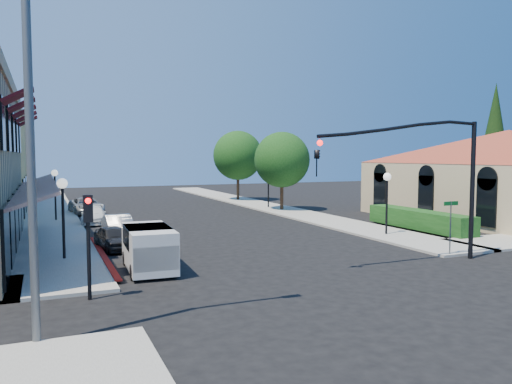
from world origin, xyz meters
name	(u,v)px	position (x,y,z in m)	size (l,w,h in m)	color
ground	(333,285)	(0.00, 0.00, 0.00)	(120.00, 120.00, 0.00)	black
sidewalk_left	(51,213)	(-8.75, 27.00, 0.06)	(3.50, 50.00, 0.12)	gray
sidewalk_right	(257,204)	(8.75, 27.00, 0.06)	(3.50, 50.00, 0.12)	gray
curb_red_strip	(103,258)	(-6.90, 8.00, 0.00)	(0.25, 10.00, 0.06)	maroon
mission_building	(507,166)	(21.99, 11.50, 3.75)	(30.12, 30.12, 6.40)	tan
hedge	(419,230)	(11.70, 9.00, 0.00)	(1.40, 8.00, 1.10)	#124012
conifer_far	(495,135)	(28.00, 18.00, 6.36)	(3.20, 3.20, 11.00)	#311D13
street_tree_a	(282,160)	(8.80, 22.00, 4.19)	(4.56, 4.56, 6.48)	#311D13
street_tree_b	(238,155)	(8.80, 32.00, 4.54)	(4.94, 4.94, 7.02)	#311D13
signal_mast_arm	(435,166)	(5.86, 1.50, 4.09)	(8.01, 0.39, 6.00)	black
secondary_signal	(88,227)	(-8.00, 1.41, 2.32)	(0.28, 0.42, 3.32)	black
cobra_streetlight	(46,124)	(-9.15, -2.00, 5.27)	(3.60, 0.25, 9.31)	#595B5E
street_name_sign	(451,219)	(7.50, 2.20, 1.70)	(0.80, 0.06, 2.50)	#595B5E
lamppost_left_near	(63,198)	(-8.50, 8.00, 2.74)	(0.44, 0.44, 3.57)	black
lamppost_left_far	(55,182)	(-8.50, 22.00, 2.74)	(0.44, 0.44, 3.57)	black
lamppost_right_near	(387,188)	(8.50, 8.00, 2.74)	(0.44, 0.44, 3.57)	black
lamppost_right_far	(268,177)	(8.50, 24.00, 2.74)	(0.44, 0.44, 3.57)	black
white_van	(149,246)	(-5.50, 4.72, 1.00)	(1.88, 3.97, 1.72)	silver
parked_car_a	(114,238)	(-6.20, 9.84, 0.58)	(1.36, 3.38, 1.15)	black
parked_car_b	(119,227)	(-5.53, 13.00, 0.65)	(1.37, 3.92, 1.29)	#97999C
parked_car_c	(94,215)	(-6.20, 20.00, 0.57)	(1.58, 3.90, 1.13)	white
parked_car_d	(86,206)	(-6.19, 26.00, 0.64)	(2.11, 4.57, 1.27)	#9C9FA1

